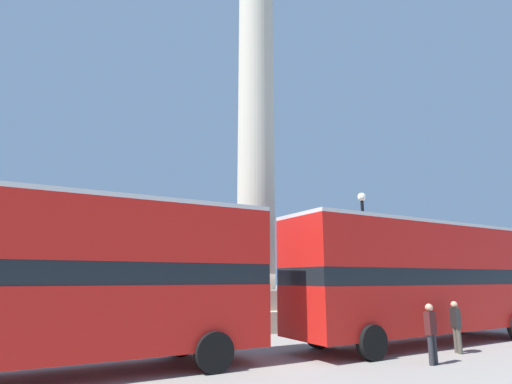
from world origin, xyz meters
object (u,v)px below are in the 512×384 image
(pedestrian_near_lamp, at_px, (431,331))
(bus_b, at_px, (47,275))
(monument_column, at_px, (256,136))
(street_lamp, at_px, (365,259))
(equestrian_statue, at_px, (356,290))
(bus_a, at_px, (419,276))
(pedestrian_by_plinth, at_px, (456,325))

(pedestrian_near_lamp, bearing_deg, bus_b, -33.39)
(monument_column, height_order, street_lamp, monument_column)
(bus_b, xyz_separation_m, equestrian_statue, (17.35, 8.92, -0.82))
(bus_a, distance_m, pedestrian_near_lamp, 4.05)
(monument_column, distance_m, pedestrian_near_lamp, 13.03)
(monument_column, relative_size, bus_b, 2.13)
(monument_column, relative_size, equestrian_statue, 4.13)
(equestrian_statue, distance_m, pedestrian_near_lamp, 14.22)
(pedestrian_near_lamp, bearing_deg, equestrian_statue, -139.08)
(monument_column, bearing_deg, bus_a, -65.32)
(street_lamp, bearing_deg, equestrian_statue, 52.21)
(equestrian_statue, xyz_separation_m, pedestrian_near_lamp, (-7.73, -11.91, -0.70))
(equestrian_statue, distance_m, pedestrian_by_plinth, 12.45)
(bus_b, xyz_separation_m, pedestrian_near_lamp, (9.62, -2.99, -1.51))
(street_lamp, relative_size, pedestrian_near_lamp, 3.75)
(bus_a, height_order, bus_b, bus_b)
(bus_b, distance_m, street_lamp, 12.43)
(pedestrian_by_plinth, bearing_deg, monument_column, -135.52)
(street_lamp, bearing_deg, bus_b, -169.44)
(equestrian_statue, height_order, pedestrian_near_lamp, equestrian_statue)
(bus_b, bearing_deg, equestrian_statue, 25.59)
(bus_a, relative_size, street_lamp, 1.84)
(street_lamp, xyz_separation_m, pedestrian_near_lamp, (-2.57, -5.27, -2.25))
(monument_column, relative_size, pedestrian_near_lamp, 14.70)
(monument_column, relative_size, bus_a, 2.12)
(monument_column, xyz_separation_m, pedestrian_by_plinth, (2.65, -8.80, -8.80))
(monument_column, bearing_deg, street_lamp, -54.67)
(equestrian_statue, height_order, street_lamp, street_lamp)
(monument_column, distance_m, equestrian_statue, 11.76)
(bus_b, height_order, pedestrian_near_lamp, bus_b)
(bus_a, xyz_separation_m, bus_b, (-12.34, 0.40, 0.00))
(pedestrian_near_lamp, bearing_deg, pedestrian_by_plinth, -175.24)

